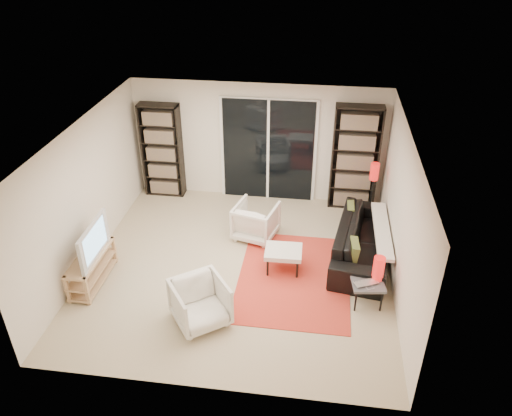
# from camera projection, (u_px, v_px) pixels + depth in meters

# --- Properties ---
(floor) EXTENTS (5.00, 5.00, 0.00)m
(floor) POSITION_uv_depth(u_px,v_px,m) (239.00, 267.00, 8.39)
(floor) COLOR beige
(floor) RESTS_ON ground
(wall_back) EXTENTS (5.00, 0.02, 2.40)m
(wall_back) POSITION_uv_depth(u_px,v_px,m) (259.00, 142.00, 9.90)
(wall_back) COLOR white
(wall_back) RESTS_ON ground
(wall_front) EXTENTS (5.00, 0.02, 2.40)m
(wall_front) POSITION_uv_depth(u_px,v_px,m) (201.00, 317.00, 5.65)
(wall_front) COLOR white
(wall_front) RESTS_ON ground
(wall_left) EXTENTS (0.02, 5.00, 2.40)m
(wall_left) POSITION_uv_depth(u_px,v_px,m) (85.00, 195.00, 8.06)
(wall_left) COLOR white
(wall_left) RESTS_ON ground
(wall_right) EXTENTS (0.02, 5.00, 2.40)m
(wall_right) POSITION_uv_depth(u_px,v_px,m) (402.00, 217.00, 7.48)
(wall_right) COLOR white
(wall_right) RESTS_ON ground
(ceiling) EXTENTS (5.00, 5.00, 0.02)m
(ceiling) POSITION_uv_depth(u_px,v_px,m) (236.00, 134.00, 7.16)
(ceiling) COLOR white
(ceiling) RESTS_ON wall_back
(sliding_door) EXTENTS (1.92, 0.08, 2.16)m
(sliding_door) POSITION_uv_depth(u_px,v_px,m) (268.00, 151.00, 9.92)
(sliding_door) COLOR white
(sliding_door) RESTS_ON ground
(bookshelf_left) EXTENTS (0.80, 0.30, 1.95)m
(bookshelf_left) POSITION_uv_depth(u_px,v_px,m) (162.00, 151.00, 10.10)
(bookshelf_left) COLOR black
(bookshelf_left) RESTS_ON ground
(bookshelf_right) EXTENTS (0.90, 0.30, 2.10)m
(bookshelf_right) POSITION_uv_depth(u_px,v_px,m) (355.00, 158.00, 9.61)
(bookshelf_right) COLOR black
(bookshelf_right) RESTS_ON ground
(tv_stand) EXTENTS (0.37, 1.16, 0.50)m
(tv_stand) POSITION_uv_depth(u_px,v_px,m) (92.00, 268.00, 7.94)
(tv_stand) COLOR #E4B788
(tv_stand) RESTS_ON floor
(tv) EXTENTS (0.15, 1.02, 0.59)m
(tv) POSITION_uv_depth(u_px,v_px,m) (87.00, 241.00, 7.66)
(tv) COLOR black
(tv) RESTS_ON tv_stand
(rug) EXTENTS (1.80, 2.43, 0.01)m
(rug) POSITION_uv_depth(u_px,v_px,m) (294.00, 277.00, 8.14)
(rug) COLOR red
(rug) RESTS_ON floor
(sofa) EXTENTS (1.22, 2.36, 0.66)m
(sofa) POSITION_uv_depth(u_px,v_px,m) (364.00, 240.00, 8.49)
(sofa) COLOR black
(sofa) RESTS_ON floor
(armchair_back) EXTENTS (0.87, 0.89, 0.67)m
(armchair_back) POSITION_uv_depth(u_px,v_px,m) (256.00, 221.00, 9.01)
(armchair_back) COLOR silver
(armchair_back) RESTS_ON floor
(armchair_front) EXTENTS (1.03, 1.03, 0.68)m
(armchair_front) POSITION_uv_depth(u_px,v_px,m) (200.00, 303.00, 7.12)
(armchair_front) COLOR silver
(armchair_front) RESTS_ON floor
(ottoman) EXTENTS (0.61, 0.50, 0.40)m
(ottoman) POSITION_uv_depth(u_px,v_px,m) (283.00, 252.00, 8.16)
(ottoman) COLOR silver
(ottoman) RESTS_ON floor
(side_table) EXTENTS (0.54, 0.54, 0.40)m
(side_table) POSITION_uv_depth(u_px,v_px,m) (367.00, 284.00, 7.46)
(side_table) COLOR #4B4B50
(side_table) RESTS_ON floor
(laptop) EXTENTS (0.42, 0.36, 0.03)m
(laptop) POSITION_uv_depth(u_px,v_px,m) (368.00, 285.00, 7.34)
(laptop) COLOR silver
(laptop) RESTS_ON side_table
(table_lamp) EXTENTS (0.17, 0.17, 0.39)m
(table_lamp) POSITION_uv_depth(u_px,v_px,m) (378.00, 268.00, 7.39)
(table_lamp) COLOR red
(table_lamp) RESTS_ON side_table
(floor_lamp) EXTENTS (0.18, 0.18, 1.20)m
(floor_lamp) POSITION_uv_depth(u_px,v_px,m) (374.00, 178.00, 9.22)
(floor_lamp) COLOR black
(floor_lamp) RESTS_ON floor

